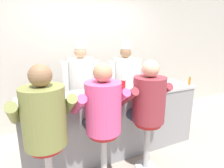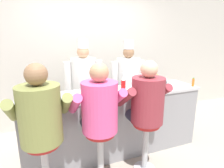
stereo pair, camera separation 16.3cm
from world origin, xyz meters
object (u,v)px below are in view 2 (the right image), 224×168
object	(u,v)px
ketchup_bottle_red	(123,85)
water_pitcher_clear	(127,80)
cereal_bowl	(85,95)
diner_seated_pink	(99,110)
cook_in_whites_near	(84,84)
cook_in_whites_far	(128,82)
cup_stack_steel	(145,78)
diner_seated_maroon	(146,103)
coffee_mug_white	(39,95)
napkin_dispenser_chrome	(163,83)
breakfast_plate	(105,94)
diner_seated_olive	(41,117)
mustard_bottle_yellow	(157,81)
hot_sauce_bottle_orange	(193,82)

from	to	relation	value
ketchup_bottle_red	water_pitcher_clear	distance (m)	0.32
cereal_bowl	diner_seated_pink	distance (m)	0.41
cook_in_whites_near	cook_in_whites_far	xyz separation A→B (m)	(0.79, -0.11, -0.02)
cup_stack_steel	diner_seated_maroon	distance (m)	0.64
coffee_mug_white	cup_stack_steel	world-z (taller)	cup_stack_steel
diner_seated_maroon	coffee_mug_white	bearing A→B (deg)	154.44
napkin_dispenser_chrome	diner_seated_pink	distance (m)	1.26
breakfast_plate	diner_seated_maroon	xyz separation A→B (m)	(0.41, -0.38, -0.05)
napkin_dispenser_chrome	cook_in_whites_far	xyz separation A→B (m)	(-0.27, 0.68, -0.12)
cereal_bowl	napkin_dispenser_chrome	bearing A→B (deg)	1.20
diner_seated_olive	coffee_mug_white	bearing A→B (deg)	90.27
diner_seated_olive	cook_in_whites_far	world-z (taller)	cook_in_whites_far
cereal_bowl	diner_seated_maroon	size ratio (longest dim) A/B	0.11
mustard_bottle_yellow	coffee_mug_white	bearing A→B (deg)	175.43
diner_seated_maroon	ketchup_bottle_red	bearing A→B (deg)	106.02
hot_sauce_bottle_orange	cook_in_whites_near	world-z (taller)	cook_in_whites_near
diner_seated_maroon	cook_in_whites_near	bearing A→B (deg)	111.80
hot_sauce_bottle_orange	cook_in_whites_far	xyz separation A→B (m)	(-0.74, 0.80, -0.11)
breakfast_plate	coffee_mug_white	bearing A→B (deg)	165.75
napkin_dispenser_chrome	cook_in_whites_far	world-z (taller)	cook_in_whites_far
napkin_dispenser_chrome	cereal_bowl	bearing A→B (deg)	-178.80
cup_stack_steel	diner_seated_olive	size ratio (longest dim) A/B	0.21
breakfast_plate	diner_seated_maroon	size ratio (longest dim) A/B	0.15
breakfast_plate	cereal_bowl	size ratio (longest dim) A/B	1.44
diner_seated_olive	cook_in_whites_far	size ratio (longest dim) A/B	0.89
hot_sauce_bottle_orange	breakfast_plate	xyz separation A→B (m)	(-1.44, 0.07, -0.05)
napkin_dispenser_chrome	water_pitcher_clear	bearing A→B (deg)	154.32
ketchup_bottle_red	cup_stack_steel	xyz separation A→B (m)	(0.42, 0.12, 0.05)
hot_sauce_bottle_orange	napkin_dispenser_chrome	world-z (taller)	napkin_dispenser_chrome
mustard_bottle_yellow	cook_in_whites_near	xyz separation A→B (m)	(-0.95, 0.76, -0.13)
ketchup_bottle_red	cook_in_whites_far	xyz separation A→B (m)	(0.42, 0.69, -0.15)
mustard_bottle_yellow	cook_in_whites_far	bearing A→B (deg)	103.37
breakfast_plate	cereal_bowl	world-z (taller)	cereal_bowl
cook_in_whites_far	cook_in_whites_near	bearing A→B (deg)	172.27
water_pitcher_clear	diner_seated_pink	world-z (taller)	diner_seated_pink
napkin_dispenser_chrome	diner_seated_pink	size ratio (longest dim) A/B	0.10
cereal_bowl	diner_seated_olive	world-z (taller)	diner_seated_olive
ketchup_bottle_red	diner_seated_pink	xyz separation A→B (m)	(-0.49, -0.41, -0.14)
coffee_mug_white	breakfast_plate	bearing A→B (deg)	-14.25
breakfast_plate	cook_in_whites_near	world-z (taller)	cook_in_whites_near
hot_sauce_bottle_orange	water_pitcher_clear	world-z (taller)	water_pitcher_clear
mustard_bottle_yellow	breakfast_plate	distance (m)	0.87
napkin_dispenser_chrome	diner_seated_olive	size ratio (longest dim) A/B	0.10
breakfast_plate	diner_seated_olive	size ratio (longest dim) A/B	0.15
cereal_bowl	water_pitcher_clear	bearing A→B (deg)	20.29
cup_stack_steel	cereal_bowl	bearing A→B (deg)	-172.40
ketchup_bottle_red	napkin_dispenser_chrome	xyz separation A→B (m)	(0.69, 0.02, -0.03)
ketchup_bottle_red	breakfast_plate	size ratio (longest dim) A/B	1.02
mustard_bottle_yellow	cook_in_whites_far	distance (m)	0.69
mustard_bottle_yellow	cook_in_whites_far	size ratio (longest dim) A/B	0.13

